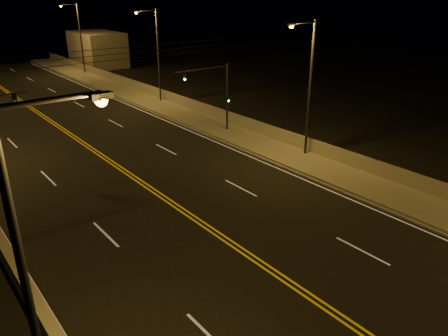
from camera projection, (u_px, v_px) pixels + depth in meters
road at (175, 206)px, 25.15m from camera, size 18.00×120.00×0.02m
sidewalk at (303, 161)px, 31.26m from camera, size 3.60×120.00×0.30m
curb at (285, 168)px, 30.22m from camera, size 0.14×120.00×0.15m
parapet_wall at (319, 148)px, 31.95m from camera, size 0.30×120.00×1.00m
jersey_barrier at (6, 253)px, 19.80m from camera, size 0.45×120.00×0.96m
distant_building_right at (97, 49)px, 69.17m from camera, size 6.00×10.00×5.26m
parapet_rail at (320, 141)px, 31.75m from camera, size 0.06×120.00×0.06m
lane_markings at (176, 206)px, 25.09m from camera, size 17.32×116.00×0.00m
streetlight_1 at (308, 83)px, 30.15m from camera, size 2.55×0.28×9.70m
streetlight_2 at (156, 51)px, 45.33m from camera, size 2.55×0.28×9.70m
streetlight_3 at (79, 35)px, 60.92m from camera, size 2.55×0.28×9.70m
streetlight_4 at (38, 280)px, 9.77m from camera, size 2.55×0.28×9.70m
traffic_signal_right at (217, 91)px, 35.97m from camera, size 5.11×0.31×5.91m
overhead_wires at (95, 56)px, 29.23m from camera, size 22.00×0.03×0.83m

